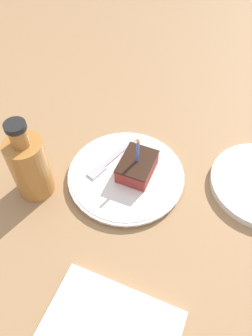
# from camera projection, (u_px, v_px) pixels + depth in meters

# --- Properties ---
(ground_plane) EXTENTS (2.40, 2.40, 0.04)m
(ground_plane) POSITION_uv_depth(u_px,v_px,m) (122.00, 176.00, 0.82)
(ground_plane) COLOR #9E754C
(ground_plane) RESTS_ON ground
(plate) EXTENTS (0.28, 0.28, 0.02)m
(plate) POSITION_uv_depth(u_px,v_px,m) (126.00, 175.00, 0.78)
(plate) COLOR white
(plate) RESTS_ON ground_plane
(cake_slice) EXTENTS (0.08, 0.10, 0.12)m
(cake_slice) POSITION_uv_depth(u_px,v_px,m) (138.00, 165.00, 0.77)
(cake_slice) COLOR #99332D
(cake_slice) RESTS_ON plate
(fork) EXTENTS (0.07, 0.17, 0.00)m
(fork) POSITION_uv_depth(u_px,v_px,m) (110.00, 160.00, 0.80)
(fork) COLOR #B2B2B7
(fork) RESTS_ON plate
(bottle) EXTENTS (0.08, 0.08, 0.21)m
(bottle) POSITION_uv_depth(u_px,v_px,m) (29.00, 166.00, 0.71)
(bottle) COLOR #B27233
(bottle) RESTS_ON ground_plane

